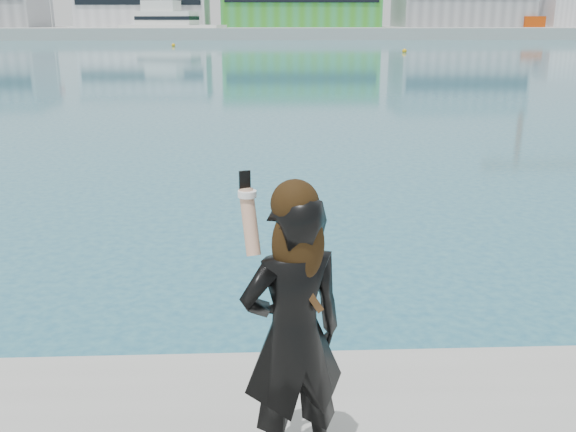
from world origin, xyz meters
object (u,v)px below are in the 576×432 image
motor_yacht (170,25)px  buoy_far (173,46)px  buoy_near (404,52)px  woman (293,328)px

motor_yacht → buoy_far: (4.61, -32.36, -2.46)m
motor_yacht → buoy_near: size_ratio=38.90×
buoy_near → woman: bearing=-102.9°
buoy_near → woman: 69.43m
motor_yacht → buoy_far: size_ratio=38.90×
motor_yacht → woman: size_ratio=10.55×
woman → buoy_near: bearing=-121.4°
motor_yacht → woman: motor_yacht is taller
motor_yacht → buoy_far: motor_yacht is taller
buoy_near → buoy_far: bearing=147.2°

